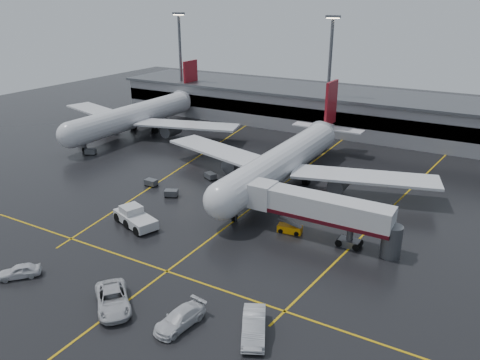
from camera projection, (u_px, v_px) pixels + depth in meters
The scene contains 22 objects.
ground at pixel (258, 203), 71.35m from camera, with size 220.00×220.00×0.00m, color black.
apron_line_centre at pixel (258, 203), 71.34m from camera, with size 0.25×90.00×0.02m, color gold.
apron_line_stop at pixel (167, 271), 53.57m from camera, with size 60.00×0.25×0.02m, color gold.
apron_line_left at pixel (189, 163), 88.75m from camera, with size 0.25×70.00×0.02m, color gold.
apron_line_right at pixel (395, 204), 71.03m from camera, with size 0.25×70.00×0.02m, color gold.
terminal at pixel (356, 112), 108.51m from camera, with size 122.00×19.00×8.60m.
light_mast_left at pixel (180, 58), 121.03m from camera, with size 3.00×1.20×25.45m.
light_mast_mid at pixel (330, 69), 102.38m from camera, with size 3.00×1.20×25.45m.
main_airliner at pixel (286, 159), 77.66m from camera, with size 48.80×45.60×14.10m.
second_airliner at pixel (139, 114), 106.94m from camera, with size 48.80×45.60×14.10m.
jet_bridge at pixel (320, 210), 59.55m from camera, with size 19.90×3.40×6.05m.
pushback_tractor at pixel (135, 218), 64.17m from camera, with size 7.84×5.20×2.60m.
belt_loader at pixel (290, 229), 62.33m from camera, with size 3.36×1.93×2.02m.
service_van_a at pixel (113, 299), 47.02m from camera, with size 3.10×6.72×1.87m, color silver.
service_van_b at pixel (180, 318), 44.44m from camera, with size 2.29×5.62×1.63m, color silver.
service_van_c at pixel (254, 326), 43.14m from camera, with size 2.07×5.93×1.95m, color silver.
service_van_d at pixel (20, 271), 52.25m from camera, with size 1.77×4.41×1.50m, color silver.
baggage_cart_a at pixel (171, 193), 73.38m from camera, with size 2.36×2.02×1.12m.
baggage_cart_b at pixel (151, 182), 77.62m from camera, with size 2.01×1.31×1.12m.
baggage_cart_c at pixel (210, 176), 80.45m from camera, with size 2.36×2.03×1.12m.
baggage_cart_d at pixel (81, 141), 99.63m from camera, with size 2.35×1.98×1.12m.
baggage_cart_e at pixel (91, 152), 93.06m from camera, with size 2.37×2.08×1.12m.
Camera 1 is at (30.27, -57.91, 28.98)m, focal length 35.48 mm.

